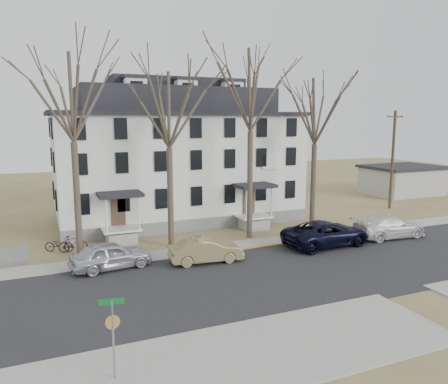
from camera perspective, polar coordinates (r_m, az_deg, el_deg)
name	(u,v)px	position (r m, az deg, el deg)	size (l,w,h in m)	color
ground	(315,284)	(24.12, 11.76, -11.71)	(120.00, 120.00, 0.00)	olive
main_road	(294,272)	(25.68, 9.18, -10.31)	(120.00, 10.00, 0.04)	#27272A
far_sidewalk	(248,245)	(30.65, 3.15, -6.92)	(120.00, 2.00, 0.08)	#A09F97
near_sidewalk_left	(208,365)	(16.68, -2.14, -21.68)	(20.00, 5.00, 0.08)	#A09F97
yellow_curb	(316,240)	(32.38, 11.87, -6.22)	(14.00, 0.25, 0.06)	gold
boarding_house	(177,158)	(38.10, -6.17, 4.49)	(20.80, 12.36, 12.05)	slate
distant_building	(402,180)	(55.19, 22.22, 1.49)	(8.50, 6.50, 3.35)	#A09F97
tree_far_left	(71,90)	(28.28, -19.35, 12.41)	(8.40, 8.40, 13.72)	#473B31
tree_mid_left	(168,104)	(29.30, -7.26, 11.27)	(7.80, 7.80, 12.74)	#473B31
tree_center	(251,84)	(31.57, 3.52, 13.89)	(9.00, 9.00, 14.70)	#473B31
tree_mid_right	(316,107)	(34.30, 11.89, 10.87)	(7.80, 7.80, 12.74)	#473B31
utility_pole_far	(393,159)	(45.36, 21.15, 4.09)	(2.00, 0.28, 9.50)	#3D3023
car_silver	(111,256)	(26.45, -14.56, -8.08)	(1.88, 4.68, 1.59)	#B9B8C3
car_tan	(206,251)	(26.77, -2.38, -7.70)	(1.56, 4.48, 1.48)	olive
car_navy	(326,234)	(30.94, 13.21, -5.35)	(2.87, 6.21, 1.73)	black
car_white	(389,227)	(34.38, 20.70, -4.32)	(2.28, 5.61, 1.63)	silver
bicycle_left	(59,245)	(30.81, -20.72, -6.47)	(0.67, 1.92, 1.01)	black
bicycle_right	(73,244)	(30.42, -19.12, -6.48)	(0.52, 1.84, 1.11)	black
street_sign	(113,328)	(15.40, -14.32, -16.80)	(0.82, 0.82, 2.89)	gray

